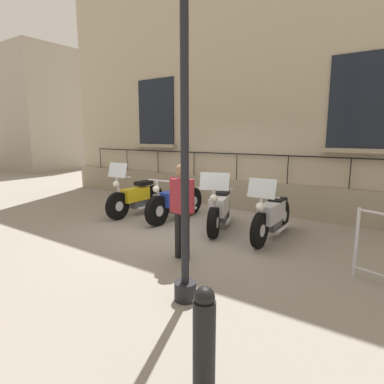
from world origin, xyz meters
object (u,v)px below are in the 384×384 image
motorcycle_white (219,210)px  motorcycle_silver (272,217)px  lamppost (184,75)px  motorcycle_blue (176,202)px  motorcycle_yellow (136,198)px  bollard (204,347)px  pedestrian_standing (182,206)px

motorcycle_white → motorcycle_silver: size_ratio=0.95×
lamppost → motorcycle_blue: bearing=-140.4°
motorcycle_yellow → bollard: motorcycle_yellow is taller
motorcycle_yellow → motorcycle_blue: 1.17m
motorcycle_yellow → pedestrian_standing: bearing=58.2°
bollard → motorcycle_white: bearing=-151.1°
bollard → pedestrian_standing: (-2.34, -1.96, 0.41)m
motorcycle_silver → pedestrian_standing: (1.88, -0.84, 0.45)m
motorcycle_white → motorcycle_blue: bearing=-94.6°
motorcycle_blue → motorcycle_silver: 2.53m
lamppost → pedestrian_standing: lamppost is taller
pedestrian_standing → motorcycle_yellow: bearing=-121.8°
bollard → pedestrian_standing: 3.07m
lamppost → motorcycle_yellow: bearing=-127.7°
motorcycle_yellow → motorcycle_silver: 3.67m
motorcycle_yellow → motorcycle_silver: size_ratio=1.01×
motorcycle_yellow → lamppost: bearing=52.3°
motorcycle_yellow → pedestrian_standing: size_ratio=1.24×
lamppost → bollard: 2.78m
pedestrian_standing → motorcycle_blue: bearing=-139.7°
lamppost → bollard: (1.23, 1.08, -2.25)m
motorcycle_white → lamppost: size_ratio=0.36×
lamppost → pedestrian_standing: (-1.11, -0.88, -1.84)m
motorcycle_blue → lamppost: (3.09, 2.56, 2.31)m
motorcycle_white → lamppost: 3.98m
motorcycle_blue → motorcycle_yellow: bearing=-78.7°
bollard → motorcycle_blue: bearing=-139.9°
lamppost → motorcycle_white: bearing=-157.4°
motorcycle_silver → lamppost: bearing=0.7°
motorcycle_yellow → bollard: size_ratio=2.03×
lamppost → pedestrian_standing: 2.32m
motorcycle_silver → bollard: size_ratio=2.01×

